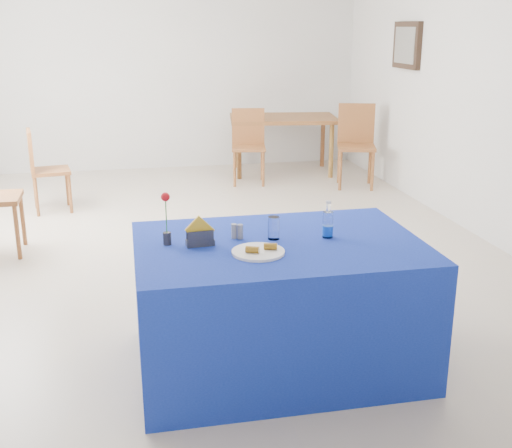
{
  "coord_description": "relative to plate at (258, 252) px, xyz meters",
  "views": [
    {
      "loc": [
        -0.74,
        -5.45,
        1.92
      ],
      "look_at": [
        -0.09,
        -2.31,
        0.92
      ],
      "focal_mm": 45.0,
      "sensor_mm": 36.0,
      "label": 1
    }
  ],
  "objects": [
    {
      "name": "rose_vase",
      "position": [
        -0.46,
        0.24,
        0.14
      ],
      "size": [
        0.05,
        0.05,
        0.3
      ],
      "color": "#242428",
      "rests_on": "blue_table"
    },
    {
      "name": "picture_frame",
      "position": [
        2.55,
        3.92,
        0.93
      ],
      "size": [
        0.06,
        0.64,
        0.52
      ],
      "primitive_type": "cube",
      "color": "black",
      "rests_on": "room_shell"
    },
    {
      "name": "chair_bg_left",
      "position": [
        0.87,
        4.72,
        -0.23
      ],
      "size": [
        0.48,
        0.48,
        0.92
      ],
      "rotation": [
        0.0,
        0.0,
        -0.17
      ],
      "color": "#99592C",
      "rests_on": "floor"
    },
    {
      "name": "room_shell",
      "position": [
        0.08,
        2.32,
        0.98
      ],
      "size": [
        7.0,
        7.0,
        7.0
      ],
      "color": "silver",
      "rests_on": "ground"
    },
    {
      "name": "blue_table",
      "position": [
        0.15,
        0.16,
        -0.39
      ],
      "size": [
        1.6,
        1.1,
        0.76
      ],
      "color": "#102798",
      "rests_on": "floor"
    },
    {
      "name": "plate",
      "position": [
        0.0,
        0.0,
        0.0
      ],
      "size": [
        0.28,
        0.28,
        0.01
      ],
      "primitive_type": "cylinder",
      "color": "white",
      "rests_on": "blue_table"
    },
    {
      "name": "floor",
      "position": [
        0.08,
        2.32,
        -0.77
      ],
      "size": [
        7.0,
        7.0,
        0.0
      ],
      "primitive_type": "plane",
      "color": "#C2B3A0",
      "rests_on": "ground"
    },
    {
      "name": "salt_shaker",
      "position": [
        -0.08,
        0.27,
        0.04
      ],
      "size": [
        0.03,
        0.03,
        0.08
      ],
      "primitive_type": "cylinder",
      "color": "gray",
      "rests_on": "blue_table"
    },
    {
      "name": "picture_art",
      "position": [
        2.53,
        3.92,
        0.93
      ],
      "size": [
        0.02,
        0.52,
        0.4
      ],
      "primitive_type": "cube",
      "color": "#998C66",
      "rests_on": "room_shell"
    },
    {
      "name": "oak_table",
      "position": [
        1.43,
        5.17,
        -0.09
      ],
      "size": [
        1.51,
        1.09,
        0.76
      ],
      "color": "brown",
      "rests_on": "floor"
    },
    {
      "name": "drinking_glass",
      "position": [
        0.14,
        0.22,
        0.06
      ],
      "size": [
        0.07,
        0.07,
        0.13
      ],
      "primitive_type": "cylinder",
      "color": "white",
      "rests_on": "blue_table"
    },
    {
      "name": "banana_pieces",
      "position": [
        0.02,
        -0.01,
        0.03
      ],
      "size": [
        0.18,
        0.09,
        0.04
      ],
      "color": "gold",
      "rests_on": "plate"
    },
    {
      "name": "pepper_shaker",
      "position": [
        -0.05,
        0.26,
        0.04
      ],
      "size": [
        0.03,
        0.03,
        0.08
      ],
      "primitive_type": "cylinder",
      "color": "slate",
      "rests_on": "blue_table"
    },
    {
      "name": "chair_bg_right",
      "position": [
        2.13,
        4.28,
        -0.19
      ],
      "size": [
        0.56,
        0.56,
        1.0
      ],
      "rotation": [
        0.0,
        0.0,
        -0.29
      ],
      "color": "#99592C",
      "rests_on": "floor"
    },
    {
      "name": "water_bottle",
      "position": [
        0.44,
        0.19,
        0.06
      ],
      "size": [
        0.06,
        0.06,
        0.21
      ],
      "color": "white",
      "rests_on": "blue_table"
    },
    {
      "name": "napkin_holder",
      "position": [
        -0.29,
        0.19,
        0.04
      ],
      "size": [
        0.16,
        0.07,
        0.17
      ],
      "color": "#36373B",
      "rests_on": "blue_table"
    },
    {
      "name": "chair_win_b",
      "position": [
        -1.53,
        3.83,
        -0.26
      ],
      "size": [
        0.45,
        0.45,
        0.88
      ],
      "rotation": [
        0.0,
        0.0,
        1.73
      ],
      "color": "#99592C",
      "rests_on": "floor"
    }
  ]
}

